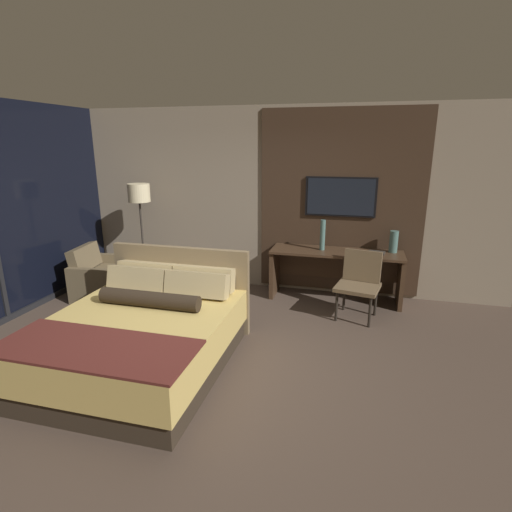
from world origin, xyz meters
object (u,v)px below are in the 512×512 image
Objects in this scene: book at (377,253)px; tv at (341,197)px; armchair_by_window at (107,279)px; vase_short at (394,242)px; vase_tall at (323,235)px; bed at (143,334)px; desk at (336,266)px; desk_chair at (360,279)px; floor_lamp at (140,201)px.

tv is at bearing 154.08° from book.
armchair_by_window is 3.18× the size of vase_short.
vase_tall reaches higher than book.
bed is 6.72× the size of vase_short.
desk is 6.07× the size of vase_short.
vase_tall is at bearing 56.02° from bed.
desk is 7.77× the size of book.
bed is 3.00m from desk.
desk is at bearing -90.00° from tv.
tv is at bearing -82.35° from armchair_by_window.
armchair_by_window is at bearing -164.17° from tv.
bed is 2.84m from desk_chair.
tv is 0.99m from vase_short.
armchair_by_window is 4.31m from vase_short.
floor_lamp is 3.88m from vase_short.
desk is at bearing 133.41° from desk_chair.
armchair_by_window is at bearing -167.87° from desk.
desk_chair is 1.99× the size of vase_tall.
bed is 2.37× the size of desk_chair.
vase_short is (1.00, 0.12, -0.07)m from vase_tall.
desk_chair is 3.75m from armchair_by_window.
book is at bearing -1.39° from vase_tall.
vase_tall is at bearing -173.27° from vase_short.
vase_tall reaches higher than desk.
vase_short is 0.30m from book.
armchair_by_window is at bearing -120.54° from floor_lamp.
vase_tall is (-0.21, -0.25, -0.53)m from tv.
floor_lamp reaches higher than vase_short.
vase_short is at bearing 6.73° from vase_tall.
bed is 2.30m from armchair_by_window.
bed reaches higher than book.
tv is 3.28× the size of vase_short.
vase_short reaches higher than armchair_by_window.
desk_chair is 3.53m from floor_lamp.
floor_lamp is at bearing -177.08° from vase_tall.
desk is 4.25× the size of vase_tall.
bed is 3.64m from vase_short.
vase_short is at bearing -9.77° from tv.
vase_tall is 0.80m from book.
vase_tall is at bearing 2.92° from floor_lamp.
desk_chair is at bearing -6.50° from floor_lamp.
desk is at bearing -172.86° from vase_short.
desk_chair is at bearing -43.71° from vase_tall.
desk is at bearing -86.05° from armchair_by_window.
armchair_by_window is (-3.39, -0.73, -0.26)m from desk.
desk_chair is 0.87m from vase_short.
tv is at bearing 7.41° from floor_lamp.
bed is 1.27× the size of floor_lamp.
desk_chair is at bearing -112.50° from book.
vase_short is at bearing 3.92° from floor_lamp.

